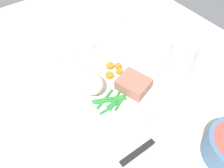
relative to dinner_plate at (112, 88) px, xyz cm
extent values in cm
cube|color=beige|center=(3.55, 0.74, -1.80)|extent=(120.00, 90.00, 2.00)
cylinder|color=white|center=(0.00, 0.00, 0.00)|extent=(25.98, 25.98, 1.60)
cube|color=#A86B56|center=(3.51, 4.09, 2.33)|extent=(9.05, 8.32, 3.05)
ellipsoid|color=beige|center=(-2.34, -4.68, 3.31)|extent=(7.38, 6.00, 5.01)
cylinder|color=orange|center=(-3.14, 1.48, 1.31)|extent=(2.15, 2.15, 1.01)
cylinder|color=orange|center=(-5.98, 3.66, 1.26)|extent=(2.19, 2.19, 0.92)
cylinder|color=orange|center=(-2.94, 4.49, 1.22)|extent=(1.91, 1.91, 0.84)
cylinder|color=orange|center=(-4.48, 5.38, 1.34)|extent=(1.87, 1.87, 1.08)
cylinder|color=#2D8C38|center=(2.38, -3.84, 1.12)|extent=(3.10, 6.50, 0.64)
cylinder|color=#2D8C38|center=(4.05, -1.10, 1.11)|extent=(4.99, 7.54, 0.61)
cylinder|color=#2D8C38|center=(5.15, -3.37, 1.10)|extent=(0.85, 7.83, 0.61)
cylinder|color=#2D8C38|center=(3.34, -3.21, 1.10)|extent=(4.19, 7.67, 0.61)
cylinder|color=#2D8C38|center=(4.92, -0.55, 1.12)|extent=(3.81, 6.56, 0.64)
cylinder|color=#2D8C38|center=(4.37, -1.46, 1.11)|extent=(1.20, 6.92, 0.61)
cylinder|color=#2D8C38|center=(2.77, -3.31, 1.15)|extent=(3.90, 7.45, 0.71)
cube|color=silver|center=(-16.86, -2.00, -0.60)|extent=(1.00, 13.00, 0.40)
cube|color=silver|center=(-17.46, 6.30, -0.60)|extent=(0.24, 3.60, 0.40)
cube|color=silver|center=(-17.06, 6.30, -0.60)|extent=(0.24, 3.60, 0.40)
cube|color=silver|center=(-16.66, 6.30, -0.60)|extent=(0.24, 3.60, 0.40)
cube|color=silver|center=(-16.26, 6.30, -0.60)|extent=(0.24, 3.60, 0.40)
cube|color=black|center=(17.05, -5.50, -0.60)|extent=(1.30, 9.00, 0.64)
cube|color=silver|center=(17.05, 4.50, -0.60)|extent=(1.70, 12.00, 0.40)
cylinder|color=silver|center=(4.88, 19.50, 4.33)|extent=(7.43, 7.43, 10.26)
cylinder|color=silver|center=(4.88, 19.50, 1.21)|extent=(6.84, 6.84, 4.02)
cube|color=white|center=(-28.28, 13.41, 0.04)|extent=(13.33, 13.18, 1.69)
camera|label=1|loc=(30.01, -21.60, 45.78)|focal=36.31mm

